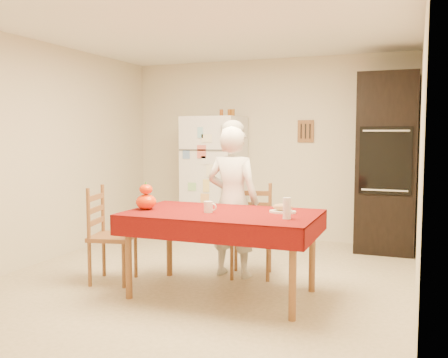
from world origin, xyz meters
The scene contains 17 objects.
floor centered at (0.00, 0.00, 0.00)m, with size 4.50×4.50×0.00m, color tan.
room_shell centered at (0.00, 0.00, 1.62)m, with size 4.02×4.52×2.51m.
refrigerator centered at (-0.65, 1.88, 0.85)m, with size 0.75×0.74×1.70m.
oven_cabinet centered at (1.63, 1.93, 1.10)m, with size 0.70×0.62×2.20m.
dining_table centered at (0.36, -0.40, 0.69)m, with size 1.70×1.00×0.76m.
chair_far centered at (0.40, 0.34, 0.51)m, with size 0.50×0.48×0.95m.
chair_left centered at (-0.86, -0.42, 0.51)m, with size 0.48×0.50×0.95m.
seated_woman centered at (0.23, 0.22, 0.77)m, with size 0.56×0.37×1.54m, color silver.
coffee_mug centered at (0.25, -0.47, 0.81)m, with size 0.08×0.08×0.10m, color white.
pumpkin_lower centered at (-0.36, -0.51, 0.83)m, with size 0.19×0.19×0.14m, color #DD3E05.
pumpkin_upper centered at (-0.36, -0.51, 0.95)m, with size 0.12×0.12×0.09m, color #E05905.
wine_glass centered at (0.99, -0.54, 0.85)m, with size 0.07×0.07×0.18m, color white.
bread_plate centered at (0.87, -0.24, 0.77)m, with size 0.24×0.24×0.02m, color white.
bread_loaf centered at (0.87, -0.24, 0.81)m, with size 0.18×0.10×0.06m, color tan.
spice_jar_left centered at (-0.56, 1.93, 1.75)m, with size 0.05×0.05×0.10m, color #92481A.
spice_jar_mid centered at (-0.45, 1.93, 1.75)m, with size 0.05×0.05×0.10m, color brown.
spice_jar_right centered at (-0.40, 1.93, 1.75)m, with size 0.05×0.05×0.10m, color #91551A.
Camera 1 is at (1.97, -4.52, 1.46)m, focal length 40.00 mm.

